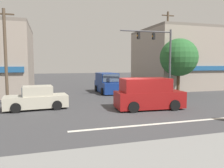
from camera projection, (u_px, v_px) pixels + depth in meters
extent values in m
plane|color=#3D3D3F|center=(131.00, 110.00, 14.53)|extent=(120.00, 120.00, 0.00)
cube|color=silver|center=(156.00, 124.00, 11.19)|extent=(9.00, 0.24, 0.01)
cube|color=gray|center=(187.00, 60.00, 29.01)|extent=(12.39, 9.38, 7.17)
cube|color=#1E5184|center=(213.00, 68.00, 24.53)|extent=(11.77, 0.24, 0.50)
cube|color=slate|center=(188.00, 32.00, 28.67)|extent=(12.39, 9.38, 0.30)
cylinder|color=#4C3823|center=(178.00, 83.00, 21.95)|extent=(0.32, 0.32, 2.32)
sphere|color=#28602D|center=(179.00, 57.00, 21.71)|extent=(3.75, 3.75, 3.75)
cylinder|color=brown|center=(6.00, 58.00, 16.10)|extent=(0.22, 0.22, 7.09)
cube|color=#473828|center=(4.00, 14.00, 15.81)|extent=(1.40, 0.12, 0.10)
cylinder|color=brown|center=(167.00, 53.00, 23.48)|extent=(0.22, 0.22, 8.59)
cube|color=#473828|center=(168.00, 16.00, 23.12)|extent=(1.40, 0.12, 0.10)
cylinder|color=#47474C|center=(170.00, 64.00, 20.14)|extent=(0.18, 0.18, 6.20)
cylinder|color=#47474C|center=(146.00, 31.00, 19.28)|extent=(4.80, 0.30, 0.12)
cube|color=black|center=(154.00, 36.00, 19.49)|extent=(0.21, 0.25, 0.60)
sphere|color=black|center=(153.00, 34.00, 19.45)|extent=(0.12, 0.12, 0.12)
sphere|color=orange|center=(152.00, 36.00, 19.46)|extent=(0.12, 0.12, 0.12)
sphere|color=black|center=(152.00, 38.00, 19.48)|extent=(0.12, 0.12, 0.12)
cube|color=black|center=(139.00, 36.00, 19.13)|extent=(0.21, 0.25, 0.60)
sphere|color=black|center=(137.00, 34.00, 19.09)|extent=(0.12, 0.12, 0.12)
sphere|color=orange|center=(137.00, 36.00, 19.10)|extent=(0.12, 0.12, 0.12)
sphere|color=black|center=(137.00, 38.00, 19.12)|extent=(0.12, 0.12, 0.12)
cube|color=navy|center=(108.00, 87.00, 23.25)|extent=(1.84, 4.60, 1.10)
cube|color=navy|center=(107.00, 77.00, 23.44)|extent=(1.80, 3.20, 0.90)
cube|color=#475666|center=(111.00, 78.00, 21.89)|extent=(1.66, 0.06, 0.76)
cylinder|color=black|center=(120.00, 91.00, 22.18)|extent=(0.20, 0.72, 0.72)
cylinder|color=black|center=(102.00, 91.00, 21.65)|extent=(0.20, 0.72, 0.72)
cylinder|color=black|center=(112.00, 88.00, 24.90)|extent=(0.20, 0.72, 0.72)
cylinder|color=black|center=(96.00, 88.00, 24.37)|extent=(0.20, 0.72, 0.72)
cube|color=maroon|center=(149.00, 99.00, 14.92)|extent=(4.71, 2.13, 1.10)
cube|color=maroon|center=(145.00, 85.00, 14.77)|extent=(3.31, 2.00, 0.90)
cube|color=#475666|center=(167.00, 84.00, 15.13)|extent=(0.17, 1.66, 0.76)
cylinder|color=black|center=(162.00, 101.00, 16.16)|extent=(0.73, 0.25, 0.72)
cylinder|color=black|center=(175.00, 105.00, 14.38)|extent=(0.73, 0.25, 0.72)
cylinder|color=black|center=(125.00, 102.00, 15.53)|extent=(0.73, 0.25, 0.72)
cylinder|color=black|center=(134.00, 107.00, 13.74)|extent=(0.73, 0.25, 0.72)
cube|color=#B7B29E|center=(36.00, 101.00, 14.89)|extent=(4.22, 2.01, 0.80)
cube|color=#B7B29E|center=(38.00, 91.00, 14.86)|extent=(2.01, 1.70, 0.64)
cube|color=#475666|center=(22.00, 91.00, 14.51)|extent=(0.17, 1.44, 0.54)
cylinder|color=black|center=(16.00, 108.00, 13.67)|extent=(0.65, 0.23, 0.64)
cylinder|color=black|center=(17.00, 103.00, 15.25)|extent=(0.65, 0.23, 0.64)
cylinder|color=black|center=(57.00, 105.00, 14.58)|extent=(0.65, 0.23, 0.64)
cylinder|color=black|center=(54.00, 101.00, 16.16)|extent=(0.65, 0.23, 0.64)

